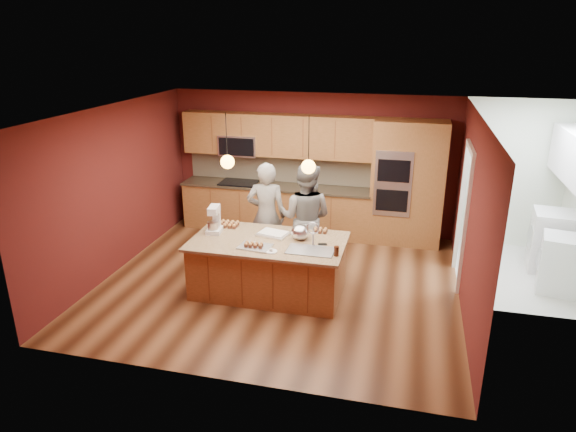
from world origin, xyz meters
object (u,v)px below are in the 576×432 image
(person_left, at_px, (267,215))
(mixing_bowl, at_px, (300,232))
(person_right, at_px, (305,218))
(island, at_px, (270,266))
(stand_mixer, at_px, (214,221))

(person_left, xyz_separation_m, mixing_bowl, (0.73, -0.74, 0.05))
(person_right, height_order, mixing_bowl, person_right)
(island, bearing_deg, stand_mixer, 172.05)
(island, relative_size, person_left, 1.27)
(mixing_bowl, bearing_deg, island, -159.53)
(island, distance_m, person_left, 1.05)
(stand_mixer, bearing_deg, person_right, 22.68)
(person_right, relative_size, mixing_bowl, 6.66)
(person_left, height_order, person_right, person_right)
(island, bearing_deg, person_right, 68.24)
(island, relative_size, person_right, 1.25)
(person_right, relative_size, stand_mixer, 4.38)
(island, bearing_deg, person_left, 108.38)
(person_left, distance_m, person_right, 0.66)
(island, height_order, stand_mixer, stand_mixer)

